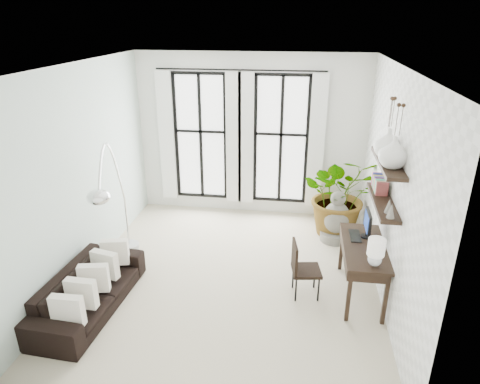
% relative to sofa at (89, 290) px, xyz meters
% --- Properties ---
extents(floor, '(5.00, 5.00, 0.00)m').
position_rel_sofa_xyz_m(floor, '(1.80, 1.06, -0.29)').
color(floor, beige).
rests_on(floor, ground).
extents(ceiling, '(5.00, 5.00, 0.00)m').
position_rel_sofa_xyz_m(ceiling, '(1.80, 1.06, 2.91)').
color(ceiling, white).
rests_on(ceiling, wall_back).
extents(wall_left, '(0.00, 5.00, 5.00)m').
position_rel_sofa_xyz_m(wall_left, '(-0.45, 1.06, 1.31)').
color(wall_left, silver).
rests_on(wall_left, floor).
extents(wall_right, '(0.00, 5.00, 5.00)m').
position_rel_sofa_xyz_m(wall_right, '(4.05, 1.06, 1.31)').
color(wall_right, white).
rests_on(wall_right, floor).
extents(wall_back, '(4.50, 0.00, 4.50)m').
position_rel_sofa_xyz_m(wall_back, '(1.80, 3.56, 1.31)').
color(wall_back, white).
rests_on(wall_back, floor).
extents(windows, '(3.26, 0.13, 2.65)m').
position_rel_sofa_xyz_m(windows, '(1.60, 3.49, 1.27)').
color(windows, white).
rests_on(windows, wall_back).
extents(wall_shelves, '(0.25, 1.30, 0.60)m').
position_rel_sofa_xyz_m(wall_shelves, '(3.91, 0.91, 1.44)').
color(wall_shelves, black).
rests_on(wall_shelves, wall_right).
extents(sofa, '(0.90, 2.05, 0.59)m').
position_rel_sofa_xyz_m(sofa, '(0.00, 0.00, 0.00)').
color(sofa, black).
rests_on(sofa, floor).
extents(throw_pillows, '(0.40, 1.52, 0.40)m').
position_rel_sofa_xyz_m(throw_pillows, '(0.10, -0.00, 0.21)').
color(throw_pillows, silver).
rests_on(throw_pillows, sofa).
extents(plant, '(1.57, 1.41, 1.58)m').
position_rel_sofa_xyz_m(plant, '(3.56, 2.78, 0.50)').
color(plant, '#2D7228').
rests_on(plant, floor).
extents(desk, '(0.58, 1.38, 1.20)m').
position_rel_sofa_xyz_m(desk, '(3.74, 0.83, 0.46)').
color(desk, black).
rests_on(desk, floor).
extents(desk_chair, '(0.46, 0.46, 0.85)m').
position_rel_sofa_xyz_m(desk_chair, '(2.89, 0.74, 0.19)').
color(desk_chair, black).
rests_on(desk_chair, floor).
extents(arc_lamp, '(0.71, 1.92, 2.19)m').
position_rel_sofa_xyz_m(arc_lamp, '(0.10, 0.85, 1.42)').
color(arc_lamp, silver).
rests_on(arc_lamp, floor).
extents(buddha, '(0.53, 0.53, 0.96)m').
position_rel_sofa_xyz_m(buddha, '(3.49, 2.50, 0.11)').
color(buddha, gray).
rests_on(buddha, floor).
extents(vase_a, '(0.37, 0.37, 0.38)m').
position_rel_sofa_xyz_m(vase_a, '(3.91, 0.62, 1.97)').
color(vase_a, white).
rests_on(vase_a, shelf_upper).
extents(vase_b, '(0.37, 0.37, 0.38)m').
position_rel_sofa_xyz_m(vase_b, '(3.91, 1.02, 1.97)').
color(vase_b, white).
rests_on(vase_b, shelf_upper).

